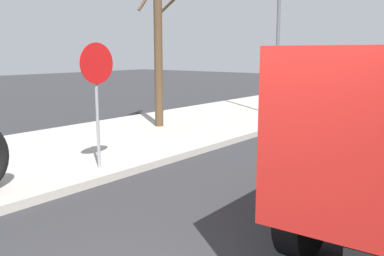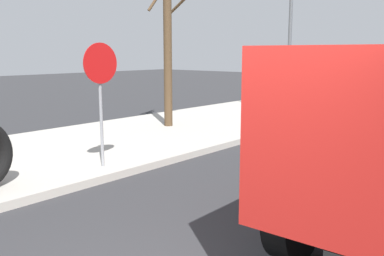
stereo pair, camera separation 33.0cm
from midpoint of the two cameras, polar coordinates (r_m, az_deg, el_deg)
name	(u,v)px [view 2 (the right image)]	position (r m, az deg, el deg)	size (l,w,h in m)	color
stop_sign	(101,82)	(8.14, -11.08, 6.15)	(0.76, 0.08, 2.37)	gray
bare_tree	(168,41)	(12.68, -2.52, 11.58)	(1.03, 1.33, 5.14)	#4C3823
street_light_pole	(291,18)	(15.09, 13.78, 14.14)	(0.12, 0.12, 6.62)	#595B5E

